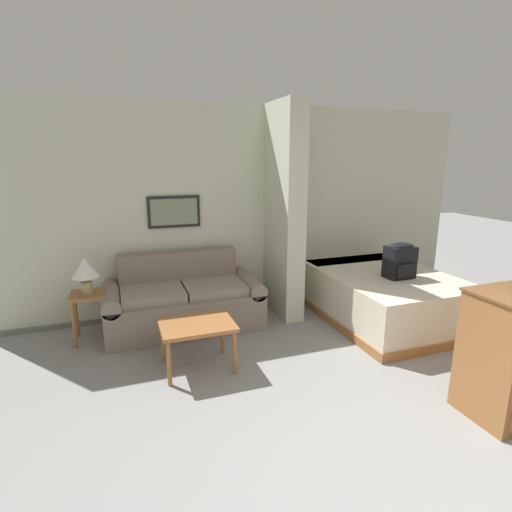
{
  "coord_description": "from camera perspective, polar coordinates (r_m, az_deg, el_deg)",
  "views": [
    {
      "loc": [
        -1.65,
        -1.29,
        1.95
      ],
      "look_at": [
        -0.42,
        2.15,
        1.05
      ],
      "focal_mm": 28.0,
      "sensor_mm": 36.0,
      "label": 1
    }
  ],
  "objects": [
    {
      "name": "backpack",
      "position": [
        4.91,
        19.89,
        -0.5
      ],
      "size": [
        0.33,
        0.25,
        0.42
      ],
      "color": "black",
      "rests_on": "bed"
    },
    {
      "name": "wall_partition_pillar",
      "position": [
        4.95,
        4.03,
        6.25
      ],
      "size": [
        0.24,
        0.78,
        2.6
      ],
      "color": "beige",
      "rests_on": "ground_plane"
    },
    {
      "name": "couch",
      "position": [
        4.8,
        -10.33,
        -6.37
      ],
      "size": [
        1.79,
        0.84,
        0.85
      ],
      "color": "gray",
      "rests_on": "ground_plane"
    },
    {
      "name": "table_lamp",
      "position": [
        4.58,
        -23.23,
        -1.79
      ],
      "size": [
        0.28,
        0.28,
        0.39
      ],
      "color": "tan",
      "rests_on": "side_table"
    },
    {
      "name": "side_table",
      "position": [
        4.69,
        -22.79,
        -6.23
      ],
      "size": [
        0.36,
        0.36,
        0.54
      ],
      "color": "#996033",
      "rests_on": "ground_plane"
    },
    {
      "name": "coffee_table",
      "position": [
        3.83,
        -8.42,
        -10.23
      ],
      "size": [
        0.68,
        0.53,
        0.46
      ],
      "color": "#996033",
      "rests_on": "ground_plane"
    },
    {
      "name": "bed",
      "position": [
        5.2,
        17.54,
        -5.36
      ],
      "size": [
        1.42,
        1.93,
        0.59
      ],
      "color": "#996033",
      "rests_on": "ground_plane"
    },
    {
      "name": "wall_back",
      "position": [
        5.25,
        -1.23,
        6.66
      ],
      "size": [
        6.31,
        0.16,
        2.6
      ],
      "color": "beige",
      "rests_on": "ground_plane"
    }
  ]
}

